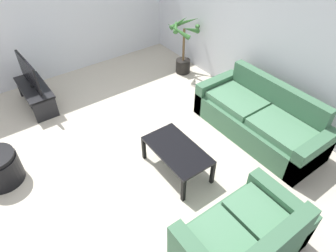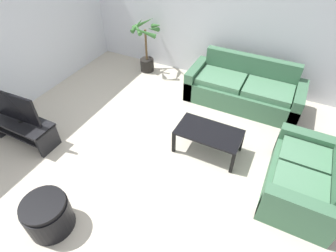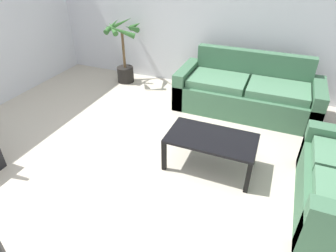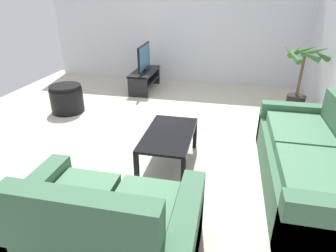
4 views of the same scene
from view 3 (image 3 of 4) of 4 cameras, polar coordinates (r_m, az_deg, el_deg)
ground_plane at (r=3.40m, az=-8.20°, el=-11.38°), size 6.60×6.60×0.00m
wall_back at (r=5.32m, az=7.80°, el=21.68°), size 6.00×0.06×2.70m
couch_main at (r=4.81m, az=15.43°, el=6.34°), size 2.22×0.90×0.90m
coffee_table at (r=3.39m, az=8.68°, el=-3.01°), size 1.04×0.58×0.44m
potted_palm at (r=5.67m, az=-8.78°, el=14.32°), size 0.81×0.82×1.21m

